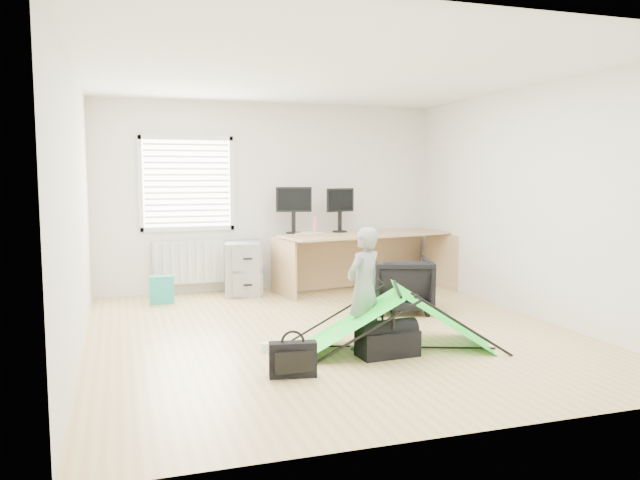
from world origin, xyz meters
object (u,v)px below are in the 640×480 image
object	(u,v)px
storage_crate	(408,276)
duffel_bag	(388,343)
filing_cabinet	(243,268)
office_chair	(401,285)
person	(364,288)
monitor_right	(340,216)
laptop_bag	(293,360)
monitor_left	(293,216)
thermos	(315,225)
desk	(366,263)
kite	(397,319)

from	to	relation	value
storage_crate	duffel_bag	world-z (taller)	storage_crate
filing_cabinet	office_chair	distance (m)	2.35
person	duffel_bag	bearing A→B (deg)	81.94
monitor_right	storage_crate	bearing A→B (deg)	-27.89
laptop_bag	filing_cabinet	bearing A→B (deg)	95.95
monitor_left	thermos	world-z (taller)	monitor_left
filing_cabinet	desk	bearing A→B (deg)	0.89
desk	monitor_right	world-z (taller)	monitor_right
desk	office_chair	bearing A→B (deg)	-104.11
duffel_bag	laptop_bag	bearing A→B (deg)	-166.19
monitor_right	person	xyz separation A→B (m)	(-0.85, -3.06, -0.48)
thermos	person	distance (m)	3.06
thermos	person	xyz separation A→B (m)	(-0.45, -3.00, -0.37)
kite	laptop_bag	distance (m)	1.29
monitor_right	kite	xyz separation A→B (m)	(-0.55, -3.16, -0.78)
desk	person	world-z (taller)	person
office_chair	kite	world-z (taller)	office_chair
filing_cabinet	monitor_right	xyz separation A→B (m)	(1.43, -0.01, 0.70)
filing_cabinet	person	bearing A→B (deg)	-66.87
kite	monitor_right	bearing A→B (deg)	100.78
duffel_bag	kite	bearing A→B (deg)	43.14
monitor_left	thermos	distance (m)	0.33
monitor_left	thermos	xyz separation A→B (m)	(0.30, -0.05, -0.12)
desk	duffel_bag	distance (m)	3.20
desk	storage_crate	size ratio (longest dim) A/B	4.40
storage_crate	person	bearing A→B (deg)	-122.85
filing_cabinet	thermos	size ratio (longest dim) A/B	2.97
filing_cabinet	laptop_bag	size ratio (longest dim) A/B	1.87
desk	office_chair	distance (m)	1.34
office_chair	storage_crate	size ratio (longest dim) A/B	1.30
office_chair	storage_crate	xyz separation A→B (m)	(0.85, 1.56, -0.17)
person	kite	distance (m)	0.44
person	laptop_bag	world-z (taller)	person
storage_crate	laptop_bag	size ratio (longest dim) A/B	1.42
thermos	office_chair	size ratio (longest dim) A/B	0.34
monitor_left	laptop_bag	distance (m)	3.92
monitor_left	duffel_bag	size ratio (longest dim) A/B	0.91
monitor_left	duffel_bag	distance (m)	3.49
person	duffel_bag	world-z (taller)	person
monitor_left	storage_crate	bearing A→B (deg)	11.88
storage_crate	duffel_bag	bearing A→B (deg)	-118.78
monitor_left	monitor_right	distance (m)	0.70
thermos	laptop_bag	world-z (taller)	thermos
thermos	monitor_right	bearing A→B (deg)	8.04
thermos	kite	world-z (taller)	thermos
monitor_left	monitor_right	bearing A→B (deg)	15.76
laptop_bag	person	bearing A→B (deg)	45.54
person	duffel_bag	distance (m)	0.57
monitor_right	storage_crate	distance (m)	1.40
office_chair	monitor_left	bearing A→B (deg)	-44.38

